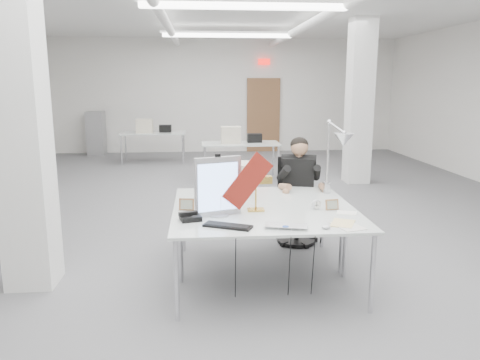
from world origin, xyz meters
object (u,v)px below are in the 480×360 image
object	(u,v)px
seated_person	(299,173)
desk_phone	(190,218)
desk_main	(270,221)
bankers_lamp	(256,196)
office_chair	(297,202)
laptop	(286,228)
architect_lamp	(334,158)
monitor	(218,187)
beige_monitor	(232,179)

from	to	relation	value
seated_person	desk_phone	distance (m)	1.89
desk_main	desk_phone	xyz separation A→B (m)	(-0.72, 0.04, 0.04)
seated_person	bankers_lamp	size ratio (longest dim) A/B	3.02
office_chair	bankers_lamp	bearing A→B (deg)	-105.46
laptop	desk_phone	world-z (taller)	desk_phone
seated_person	bankers_lamp	bearing A→B (deg)	-106.56
seated_person	laptop	xyz separation A→B (m)	(-0.47, -1.73, -0.13)
architect_lamp	seated_person	bearing A→B (deg)	129.70
monitor	bankers_lamp	world-z (taller)	monitor
desk_phone	architect_lamp	size ratio (longest dim) A/B	0.21
bankers_lamp	desk_phone	size ratio (longest dim) A/B	1.66
monitor	beige_monitor	distance (m)	0.84
office_chair	architect_lamp	distance (m)	1.02
desk_main	beige_monitor	xyz separation A→B (m)	(-0.29, 0.99, 0.19)
desk_phone	monitor	bearing A→B (deg)	14.28
seated_person	desk_phone	bearing A→B (deg)	-118.84
seated_person	monitor	world-z (taller)	seated_person
bankers_lamp	beige_monitor	bearing A→B (deg)	100.29
desk_main	office_chair	distance (m)	1.59
office_chair	beige_monitor	distance (m)	1.06
architect_lamp	office_chair	bearing A→B (deg)	128.50
bankers_lamp	beige_monitor	distance (m)	0.70
seated_person	bankers_lamp	world-z (taller)	seated_person
office_chair	seated_person	size ratio (longest dim) A/B	1.16
monitor	beige_monitor	world-z (taller)	monitor
seated_person	office_chair	bearing A→B (deg)	104.08
office_chair	beige_monitor	world-z (taller)	beige_monitor
laptop	desk_phone	size ratio (longest dim) A/B	2.05
office_chair	bankers_lamp	distance (m)	1.38
beige_monitor	seated_person	bearing A→B (deg)	44.57
office_chair	desk_phone	distance (m)	1.94
laptop	architect_lamp	world-z (taller)	architect_lamp
office_chair	desk_main	bearing A→B (deg)	-96.79
monitor	bankers_lamp	xyz separation A→B (m)	(0.37, 0.14, -0.13)
seated_person	beige_monitor	world-z (taller)	seated_person
desk_main	bankers_lamp	world-z (taller)	bankers_lamp
beige_monitor	architect_lamp	distance (m)	1.14
seated_person	desk_main	bearing A→B (deg)	-97.46
desk_phone	bankers_lamp	bearing A→B (deg)	9.59
monitor	laptop	distance (m)	0.78
office_chair	bankers_lamp	xyz separation A→B (m)	(-0.66, -1.16, 0.38)
desk_main	architect_lamp	world-z (taller)	architect_lamp
monitor	desk_main	bearing A→B (deg)	-39.83
monitor	bankers_lamp	distance (m)	0.41
desk_phone	seated_person	bearing A→B (deg)	33.06
monitor	beige_monitor	bearing A→B (deg)	58.85
monitor	laptop	size ratio (longest dim) A/B	1.50
office_chair	desk_phone	world-z (taller)	office_chair
bankers_lamp	architect_lamp	xyz separation A→B (m)	(0.89, 0.43, 0.29)
laptop	office_chair	bearing A→B (deg)	89.41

